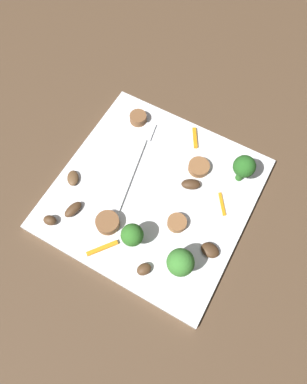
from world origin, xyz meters
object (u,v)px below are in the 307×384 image
mushroom_4 (144,269)px  broccoli_floret_1 (244,167)px  mushroom_5 (73,209)px  sausage_slice_0 (177,223)px  fork (137,160)px  broccoli_floret_2 (132,235)px  sausage_slice_2 (199,167)px  sausage_slice_1 (108,223)px  mushroom_2 (210,250)px  pepper_strip_0 (102,248)px  pepper_strip_1 (222,204)px  sausage_slice_3 (138,118)px  mushroom_3 (73,178)px  broccoli_floret_0 (180,263)px  mushroom_0 (191,184)px  plate (154,193)px  pepper_strip_2 (195,138)px  mushroom_1 (50,220)px

mushroom_4 → broccoli_floret_1: bearing=-16.4°
mushroom_5 → sausage_slice_0: bearing=-68.6°
fork → broccoli_floret_2: broccoli_floret_2 is taller
sausage_slice_2 → mushroom_5: (-0.16, 0.13, 0.00)m
sausage_slice_1 → mushroom_2: sausage_slice_1 is taller
pepper_strip_0 → pepper_strip_1: (0.15, -0.12, -0.00)m
sausage_slice_3 → pepper_strip_1: bearing=-110.9°
mushroom_2 → mushroom_4: size_ratio=1.29×
mushroom_3 → broccoli_floret_0: bearing=-101.8°
sausage_slice_1 → pepper_strip_1: (0.11, -0.14, -0.01)m
broccoli_floret_1 → broccoli_floret_2: 0.20m
broccoli_floret_1 → mushroom_0: 0.08m
broccoli_floret_0 → mushroom_0: size_ratio=1.86×
mushroom_5 → pepper_strip_0: bearing=-112.1°
mushroom_4 → pepper_strip_0: mushroom_4 is taller
broccoli_floret_0 → plate: bearing=45.9°
sausage_slice_1 → broccoli_floret_2: bearing=-95.4°
broccoli_floret_0 → sausage_slice_2: size_ratio=1.63×
sausage_slice_2 → sausage_slice_3: bearing=75.3°
sausage_slice_1 → pepper_strip_0: (-0.04, -0.01, -0.01)m
broccoli_floret_2 → sausage_slice_2: bearing=-11.0°
mushroom_3 → sausage_slice_2: bearing=-55.5°
broccoli_floret_1 → pepper_strip_1: bearing=175.3°
mushroom_2 → sausage_slice_1: bearing=103.8°
sausage_slice_2 → sausage_slice_3: size_ratio=1.18×
sausage_slice_1 → sausage_slice_3: (0.19, 0.06, -0.00)m
broccoli_floret_0 → sausage_slice_3: (0.19, 0.18, -0.03)m
sausage_slice_0 → mushroom_5: same height
sausage_slice_3 → mushroom_3: size_ratio=1.06×
plate → broccoli_floret_0: bearing=-134.1°
fork → pepper_strip_2: 0.11m
mushroom_0 → pepper_strip_2: size_ratio=0.76×
pepper_strip_2 → fork: bearing=143.1°
sausage_slice_3 → pepper_strip_1: 0.21m
sausage_slice_0 → sausage_slice_3: bearing=47.1°
fork → mushroom_1: 0.17m
broccoli_floret_2 → sausage_slice_2: (0.16, -0.03, -0.02)m
broccoli_floret_0 → pepper_strip_2: (0.21, 0.08, -0.03)m
broccoli_floret_0 → mushroom_5: broccoli_floret_0 is taller
mushroom_3 → pepper_strip_1: bearing=-71.4°
mushroom_5 → broccoli_floret_2: bearing=-88.5°
fork → plate: bearing=-137.1°
sausage_slice_1 → mushroom_5: sausage_slice_1 is taller
broccoli_floret_2 → pepper_strip_0: size_ratio=1.01×
mushroom_0 → mushroom_4: 0.15m
broccoli_floret_0 → sausage_slice_0: (0.06, 0.03, -0.03)m
broccoli_floret_1 → sausage_slice_3: broccoli_floret_1 is taller
sausage_slice_1 → mushroom_5: bearing=97.1°
fork → pepper_strip_1: size_ratio=4.68×
mushroom_1 → pepper_strip_1: 0.26m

